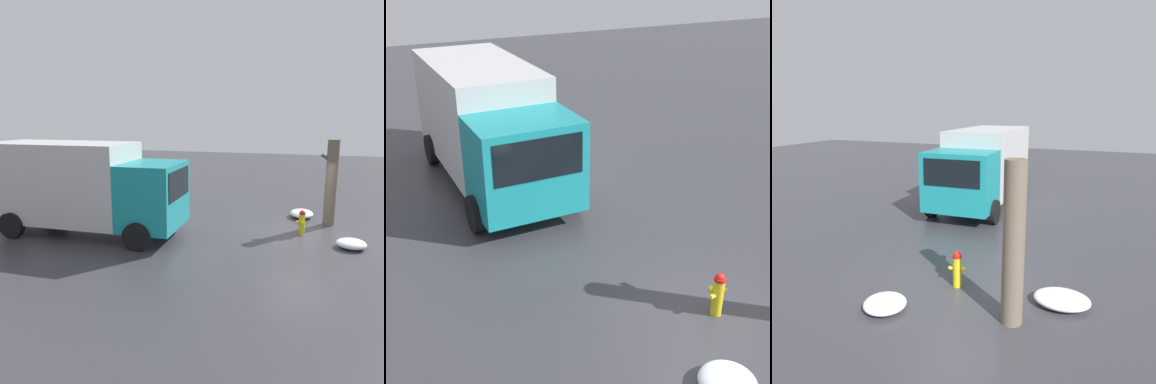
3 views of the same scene
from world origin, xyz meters
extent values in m
plane|color=#38383D|center=(0.00, 0.00, 0.00)|extent=(60.00, 60.00, 0.00)
cylinder|color=yellow|center=(0.00, 0.00, 0.37)|extent=(0.20, 0.20, 0.74)
cylinder|color=red|center=(0.00, 0.00, 0.77)|extent=(0.21, 0.21, 0.07)
sphere|color=red|center=(0.00, 0.00, 0.81)|extent=(0.17, 0.17, 0.17)
cylinder|color=yellow|center=(0.15, 0.03, 0.46)|extent=(0.12, 0.13, 0.11)
cylinder|color=yellow|center=(-0.03, 0.15, 0.46)|extent=(0.11, 0.11, 0.09)
cylinder|color=yellow|center=(0.03, -0.15, 0.46)|extent=(0.11, 0.11, 0.09)
cylinder|color=#6B5B4C|center=(-0.98, -1.61, 1.65)|extent=(0.44, 0.44, 3.30)
cylinder|color=#6B5B4C|center=(-0.79, -1.61, 2.58)|extent=(0.50, 0.12, 0.40)
cube|color=teal|center=(4.86, 1.95, 1.54)|extent=(1.89, 2.54, 2.18)
cube|color=black|center=(3.94, 1.92, 1.97)|extent=(0.08, 2.09, 0.96)
cube|color=#BCBCBC|center=(8.35, 2.03, 1.85)|extent=(5.21, 2.62, 2.79)
cylinder|color=black|center=(4.99, 0.70, 0.45)|extent=(0.91, 0.30, 0.90)
cylinder|color=black|center=(4.92, 3.20, 0.45)|extent=(0.91, 0.30, 0.90)
cylinder|color=black|center=(9.67, 0.82, 0.45)|extent=(0.91, 0.30, 0.90)
cylinder|color=black|center=(9.61, 3.31, 0.45)|extent=(0.91, 0.30, 0.90)
ellipsoid|color=white|center=(0.04, -2.46, 0.16)|extent=(0.93, 1.22, 0.31)
ellipsoid|color=white|center=(-1.56, 1.00, 0.14)|extent=(0.93, 0.91, 0.29)
camera|label=1|loc=(-0.02, 13.40, 4.13)|focal=35.00mm
camera|label=2|loc=(-6.16, 5.69, 6.38)|focal=50.00mm
camera|label=3|loc=(-7.58, -3.30, 4.26)|focal=35.00mm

